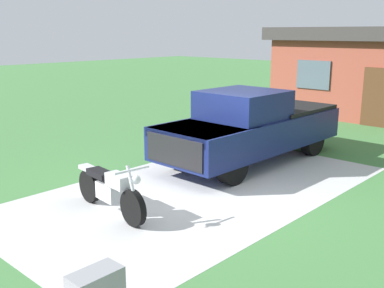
{
  "coord_description": "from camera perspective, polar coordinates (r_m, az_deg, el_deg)",
  "views": [
    {
      "loc": [
        6.23,
        -6.96,
        3.32
      ],
      "look_at": [
        -0.47,
        0.25,
        0.9
      ],
      "focal_mm": 42.8,
      "sensor_mm": 36.0,
      "label": 1
    }
  ],
  "objects": [
    {
      "name": "ground_plane",
      "position": [
        9.91,
        1.03,
        -5.76
      ],
      "size": [
        80.0,
        80.0,
        0.0
      ],
      "primitive_type": "plane",
      "color": "#41783E"
    },
    {
      "name": "driveway_pad",
      "position": [
        9.91,
        1.03,
        -5.74
      ],
      "size": [
        4.69,
        8.64,
        0.01
      ],
      "primitive_type": "cube",
      "color": "#BABABA",
      "rests_on": "ground"
    },
    {
      "name": "motorcycle",
      "position": [
        8.67,
        -10.18,
        -5.58
      ],
      "size": [
        2.21,
        0.7,
        1.09
      ],
      "color": "black",
      "rests_on": "ground"
    },
    {
      "name": "pickup_truck",
      "position": [
        11.98,
        7.6,
        2.29
      ],
      "size": [
        2.09,
        5.66,
        1.9
      ],
      "color": "black",
      "rests_on": "ground"
    }
  ]
}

